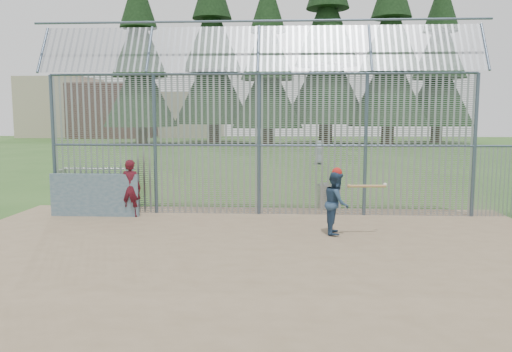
# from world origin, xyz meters

# --- Properties ---
(ground) EXTENTS (120.00, 120.00, 0.00)m
(ground) POSITION_xyz_m (0.00, 0.00, 0.00)
(ground) COLOR #2D511E
(ground) RESTS_ON ground
(dirt_infield) EXTENTS (14.00, 10.00, 0.02)m
(dirt_infield) POSITION_xyz_m (0.00, -0.50, 0.01)
(dirt_infield) COLOR #756047
(dirt_infield) RESTS_ON ground
(dugout_wall) EXTENTS (2.50, 0.12, 1.20)m
(dugout_wall) POSITION_xyz_m (-4.60, 2.90, 0.62)
(dugout_wall) COLOR #38566B
(dugout_wall) RESTS_ON dirt_infield
(batter) EXTENTS (0.63, 0.78, 1.50)m
(batter) POSITION_xyz_m (1.97, 1.16, 0.77)
(batter) COLOR navy
(batter) RESTS_ON dirt_infield
(onlooker) EXTENTS (0.63, 0.46, 1.61)m
(onlooker) POSITION_xyz_m (-3.57, 2.93, 0.83)
(onlooker) COLOR maroon
(onlooker) RESTS_ON dirt_infield
(bg_kid_standing) EXTENTS (0.82, 0.79, 1.42)m
(bg_kid_standing) POSITION_xyz_m (2.73, 18.88, 0.71)
(bg_kid_standing) COLOR gray
(bg_kid_standing) RESTS_ON ground
(batting_gear) EXTENTS (1.31, 0.33, 0.46)m
(batting_gear) POSITION_xyz_m (2.16, 1.13, 1.42)
(batting_gear) COLOR #B01C17
(batting_gear) RESTS_ON ground
(trash_can) EXTENTS (0.56, 0.56, 0.82)m
(trash_can) POSITION_xyz_m (1.99, 4.57, 0.38)
(trash_can) COLOR #93979C
(trash_can) RESTS_ON ground
(bleacher) EXTENTS (3.00, 0.95, 0.72)m
(bleacher) POSITION_xyz_m (-6.83, 8.72, 0.41)
(bleacher) COLOR gray
(bleacher) RESTS_ON ground
(backstop_fence) EXTENTS (20.09, 0.81, 5.30)m
(backstop_fence) POSITION_xyz_m (1.81, 3.43, 2.36)
(backstop_fence) COLOR #47566B
(backstop_fence) RESTS_ON ground
(conifer_row) EXTENTS (38.48, 12.26, 20.20)m
(conifer_row) POSITION_xyz_m (1.93, 41.51, 10.83)
(conifer_row) COLOR #332319
(conifer_row) RESTS_ON ground
(distant_buildings) EXTENTS (26.50, 10.50, 8.00)m
(distant_buildings) POSITION_xyz_m (-23.18, 56.49, 3.60)
(distant_buildings) COLOR brown
(distant_buildings) RESTS_ON ground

